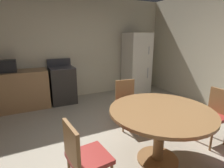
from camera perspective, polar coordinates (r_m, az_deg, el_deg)
The scene contains 10 objects.
ground_plane at distance 2.78m, azimuth 4.86°, elevation -21.88°, with size 14.00×14.00×0.00m, color #A89E89.
wall_back at distance 5.04m, azimuth -12.88°, elevation 11.12°, with size 5.82×0.12×2.70m, color beige.
kitchen_counter at distance 4.69m, azimuth -31.22°, elevation -2.23°, with size 1.88×0.60×0.90m, color #9E754C.
oven_range at distance 4.73m, azimuth -15.58°, elevation -0.20°, with size 0.60×0.60×1.10m.
refrigerator at distance 5.42m, azimuth 7.81°, elevation 6.60°, with size 0.68×0.68×1.76m.
microwave at distance 4.56m, azimuth -31.06°, elevation 4.89°, with size 0.44×0.32×0.26m, color black.
dining_table at distance 2.46m, azimuth 15.24°, elevation -11.00°, with size 1.34×1.34×0.76m.
chair_north at distance 3.38m, azimuth 4.84°, elevation -5.18°, with size 0.45×0.45×0.87m.
chair_west at distance 1.96m, azimuth -9.23°, elevation -21.73°, with size 0.44×0.44×0.87m.
chair_east at distance 3.27m, azimuth 29.98°, elevation -7.96°, with size 0.40×0.40×0.87m.
Camera 1 is at (-1.17, -1.89, 1.67)m, focal length 28.54 mm.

